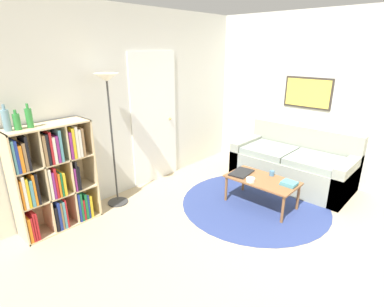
{
  "coord_description": "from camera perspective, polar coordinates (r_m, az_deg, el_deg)",
  "views": [
    {
      "loc": [
        -2.72,
        -0.8,
        2.06
      ],
      "look_at": [
        -0.21,
        1.5,
        0.85
      ],
      "focal_mm": 28.0,
      "sensor_mm": 36.0,
      "label": 1
    }
  ],
  "objects": [
    {
      "name": "ground_plane",
      "position": [
        3.5,
        21.95,
        -18.08
      ],
      "size": [
        14.0,
        14.0,
        0.0
      ],
      "primitive_type": "plane",
      "color": "tan"
    },
    {
      "name": "wall_back",
      "position": [
        4.54,
        -9.89,
        9.49
      ],
      "size": [
        7.09,
        0.11,
        2.6
      ],
      "color": "silver",
      "rests_on": "ground_plane"
    },
    {
      "name": "wall_right",
      "position": [
        5.31,
        18.36,
        10.38
      ],
      "size": [
        0.08,
        5.72,
        2.6
      ],
      "color": "silver",
      "rests_on": "ground_plane"
    },
    {
      "name": "rug",
      "position": [
        4.33,
        11.8,
        -9.2
      ],
      "size": [
        2.01,
        2.01,
        0.01
      ],
      "color": "navy",
      "rests_on": "ground_plane"
    },
    {
      "name": "bookshelf",
      "position": [
        3.83,
        -25.01,
        -4.31
      ],
      "size": [
        0.9,
        0.34,
        1.26
      ],
      "color": "beige",
      "rests_on": "ground_plane"
    },
    {
      "name": "floor_lamp",
      "position": [
        3.92,
        -15.66,
        10.21
      ],
      "size": [
        0.3,
        0.3,
        1.77
      ],
      "color": "#333333",
      "rests_on": "ground_plane"
    },
    {
      "name": "couch",
      "position": [
        5.04,
        18.8,
        -2.02
      ],
      "size": [
        0.89,
        1.77,
        0.86
      ],
      "color": "gray",
      "rests_on": "ground_plane"
    },
    {
      "name": "coffee_table",
      "position": [
        4.16,
        13.18,
        -5.25
      ],
      "size": [
        0.52,
        0.94,
        0.39
      ],
      "color": "brown",
      "rests_on": "ground_plane"
    },
    {
      "name": "laptop",
      "position": [
        4.26,
        9.39,
        -3.62
      ],
      "size": [
        0.38,
        0.28,
        0.02
      ],
      "color": "black",
      "rests_on": "coffee_table"
    },
    {
      "name": "bowl",
      "position": [
        4.02,
        11.08,
        -4.94
      ],
      "size": [
        0.12,
        0.12,
        0.05
      ],
      "color": "silver",
      "rests_on": "coffee_table"
    },
    {
      "name": "book_stack_on_table",
      "position": [
        4.04,
        17.99,
        -5.44
      ],
      "size": [
        0.16,
        0.19,
        0.05
      ],
      "color": "teal",
      "rests_on": "coffee_table"
    },
    {
      "name": "cup",
      "position": [
        4.27,
        14.97,
        -3.64
      ],
      "size": [
        0.07,
        0.07,
        0.07
      ],
      "color": "teal",
      "rests_on": "coffee_table"
    },
    {
      "name": "bottle_left",
      "position": [
        3.52,
        -31.9,
        5.42
      ],
      "size": [
        0.07,
        0.07,
        0.27
      ],
      "color": "#6B93A3",
      "rests_on": "bookshelf"
    },
    {
      "name": "bottle_middle",
      "position": [
        3.53,
        -30.4,
        5.27
      ],
      "size": [
        0.07,
        0.07,
        0.21
      ],
      "color": "#2D8438",
      "rests_on": "bookshelf"
    },
    {
      "name": "bottle_right",
      "position": [
        3.56,
        -28.61,
        6.01
      ],
      "size": [
        0.07,
        0.07,
        0.25
      ],
      "color": "#2D8438",
      "rests_on": "bookshelf"
    }
  ]
}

